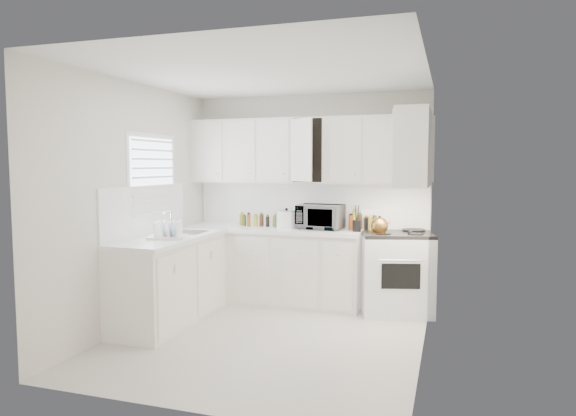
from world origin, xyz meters
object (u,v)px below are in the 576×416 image
at_px(microwave, 320,214).
at_px(tea_kettle, 380,224).
at_px(stove, 396,262).
at_px(rice_cooker, 287,218).
at_px(dish_rack, 167,229).
at_px(utensil_crock, 357,218).

bearing_deg(microwave, tea_kettle, -9.06).
distance_m(stove, rice_cooker, 1.42).
bearing_deg(rice_cooker, microwave, 18.26).
bearing_deg(rice_cooker, dish_rack, -113.35).
height_order(stove, microwave, microwave).
bearing_deg(microwave, dish_rack, -131.14).
height_order(utensil_crock, dish_rack, utensil_crock).
relative_size(microwave, dish_rack, 1.40).
distance_m(stove, microwave, 1.06).
xyz_separation_m(rice_cooker, dish_rack, (-0.93, -1.24, -0.02)).
distance_m(tea_kettle, rice_cooker, 1.17).
bearing_deg(tea_kettle, rice_cooker, 160.58).
relative_size(stove, microwave, 2.27).
bearing_deg(utensil_crock, rice_cooker, 174.58).
bearing_deg(microwave, stove, 3.46).
bearing_deg(stove, utensil_crock, 176.64).
relative_size(utensil_crock, dish_rack, 0.85).
distance_m(stove, tea_kettle, 0.51).
relative_size(stove, rice_cooker, 4.92).
distance_m(stove, utensil_crock, 0.69).
height_order(microwave, utensil_crock, microwave).
bearing_deg(microwave, utensil_crock, -9.04).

